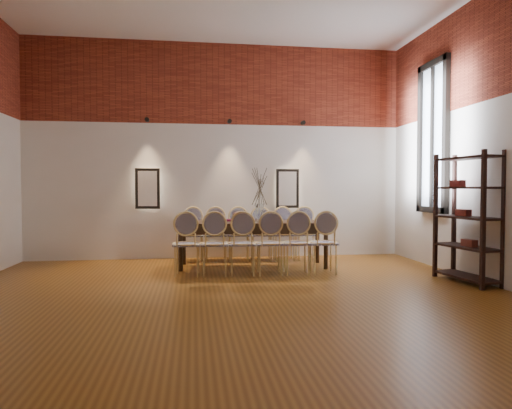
{
  "coord_description": "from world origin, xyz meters",
  "views": [
    {
      "loc": [
        -0.48,
        -5.08,
        1.3
      ],
      "look_at": [
        0.5,
        2.0,
        1.05
      ],
      "focal_mm": 32.0,
      "sensor_mm": 36.0,
      "label": 1
    }
  ],
  "objects": [
    {
      "name": "chair_near_d",
      "position": [
        0.67,
        1.71,
        0.47
      ],
      "size": [
        0.46,
        0.46,
        0.94
      ],
      "primitive_type": null,
      "rotation": [
        0.0,
        0.0,
        -0.06
      ],
      "color": "#E4C77E",
      "rests_on": "floor"
    },
    {
      "name": "chair_far_e",
      "position": [
        1.16,
        3.04,
        0.47
      ],
      "size": [
        0.46,
        0.46,
        0.94
      ],
      "primitive_type": null,
      "rotation": [
        0.0,
        0.0,
        3.08
      ],
      "color": "#E4C77E",
      "rests_on": "floor"
    },
    {
      "name": "chair_far_c",
      "position": [
        0.33,
        3.09,
        0.47
      ],
      "size": [
        0.46,
        0.46,
        0.94
      ],
      "primitive_type": null,
      "rotation": [
        0.0,
        0.0,
        3.08
      ],
      "color": "#E4C77E",
      "rests_on": "floor"
    },
    {
      "name": "chair_near_b",
      "position": [
        -0.16,
        1.76,
        0.47
      ],
      "size": [
        0.46,
        0.46,
        0.94
      ],
      "primitive_type": null,
      "rotation": [
        0.0,
        0.0,
        -0.06
      ],
      "color": "#E4C77E",
      "rests_on": "floor"
    },
    {
      "name": "shelving_rack",
      "position": [
        3.28,
        0.75,
        0.9
      ],
      "size": [
        0.51,
        1.04,
        1.8
      ],
      "primitive_type": null,
      "rotation": [
        0.0,
        0.0,
        0.13
      ],
      "color": "black",
      "rests_on": "floor"
    },
    {
      "name": "chair_far_d",
      "position": [
        0.75,
        3.06,
        0.47
      ],
      "size": [
        0.46,
        0.46,
        0.94
      ],
      "primitive_type": null,
      "rotation": [
        0.0,
        0.0,
        3.08
      ],
      "color": "#E4C77E",
      "rests_on": "floor"
    },
    {
      "name": "chair_near_a",
      "position": [
        -0.57,
        1.78,
        0.47
      ],
      "size": [
        0.46,
        0.46,
        0.94
      ],
      "primitive_type": null,
      "rotation": [
        0.0,
        0.0,
        -0.06
      ],
      "color": "#E4C77E",
      "rests_on": "floor"
    },
    {
      "name": "spot_fixture_left",
      "position": [
        -1.3,
        3.42,
        2.55
      ],
      "size": [
        0.08,
        0.1,
        0.08
      ],
      "primitive_type": "cylinder",
      "rotation": [
        1.57,
        0.0,
        0.0
      ],
      "color": "black",
      "rests_on": "wall_back"
    },
    {
      "name": "chair_far_a",
      "position": [
        -0.49,
        3.14,
        0.47
      ],
      "size": [
        0.46,
        0.46,
        0.94
      ],
      "primitive_type": null,
      "rotation": [
        0.0,
        0.0,
        3.08
      ],
      "color": "#E4C77E",
      "rests_on": "floor"
    },
    {
      "name": "vase",
      "position": [
        0.61,
        2.39,
        0.9
      ],
      "size": [
        0.14,
        0.14,
        0.3
      ],
      "primitive_type": "cylinder",
      "color": "silver",
      "rests_on": "dining_table"
    },
    {
      "name": "window_frame",
      "position": [
        3.44,
        2.0,
        2.15
      ],
      "size": [
        0.08,
        0.9,
        2.5
      ],
      "primitive_type": "cube",
      "color": "black",
      "rests_on": "wall_right"
    },
    {
      "name": "dried_branches",
      "position": [
        0.61,
        2.39,
        1.35
      ],
      "size": [
        0.5,
        0.5,
        0.7
      ],
      "primitive_type": null,
      "color": "#483F2C",
      "rests_on": "vase"
    },
    {
      "name": "chair_far_b",
      "position": [
        -0.08,
        3.11,
        0.47
      ],
      "size": [
        0.46,
        0.46,
        0.94
      ],
      "primitive_type": null,
      "rotation": [
        0.0,
        0.0,
        3.08
      ],
      "color": "#E4C77E",
      "rests_on": "floor"
    },
    {
      "name": "chair_near_c",
      "position": [
        0.25,
        1.73,
        0.47
      ],
      "size": [
        0.46,
        0.46,
        0.94
      ],
      "primitive_type": null,
      "rotation": [
        0.0,
        0.0,
        -0.06
      ],
      "color": "#E4C77E",
      "rests_on": "floor"
    },
    {
      "name": "chair_near_f",
      "position": [
        1.49,
        1.66,
        0.47
      ],
      "size": [
        0.46,
        0.46,
        0.94
      ],
      "primitive_type": null,
      "rotation": [
        0.0,
        0.0,
        -0.06
      ],
      "color": "#E4C77E",
      "rests_on": "floor"
    },
    {
      "name": "niche_right",
      "position": [
        1.3,
        3.45,
        1.3
      ],
      "size": [
        0.36,
        0.06,
        0.66
      ],
      "primitive_type": "cube",
      "color": "#FFEAC6",
      "rests_on": "wall_back"
    },
    {
      "name": "brick_band_back",
      "position": [
        0.0,
        3.48,
        3.25
      ],
      "size": [
        7.0,
        0.02,
        1.5
      ],
      "primitive_type": "cube",
      "color": "maroon",
      "rests_on": "ground"
    },
    {
      "name": "chair_near_e",
      "position": [
        1.08,
        1.68,
        0.47
      ],
      "size": [
        0.46,
        0.46,
        0.94
      ],
      "primitive_type": null,
      "rotation": [
        0.0,
        0.0,
        -0.06
      ],
      "color": "#E4C77E",
      "rests_on": "floor"
    },
    {
      "name": "book",
      "position": [
        0.2,
        2.61,
        0.77
      ],
      "size": [
        0.27,
        0.19,
        0.03
      ],
      "primitive_type": "cube",
      "rotation": [
        0.0,
        0.0,
        -0.06
      ],
      "color": "#841B51",
      "rests_on": "dining_table"
    },
    {
      "name": "wall_back",
      "position": [
        0.0,
        3.55,
        2.0
      ],
      "size": [
        7.0,
        0.1,
        4.0
      ],
      "primitive_type": "cube",
      "color": "silver",
      "rests_on": "ground"
    },
    {
      "name": "niche_left",
      "position": [
        -1.3,
        3.45,
        1.3
      ],
      "size": [
        0.36,
        0.06,
        0.66
      ],
      "primitive_type": "cube",
      "color": "#FFEAC6",
      "rests_on": "wall_back"
    },
    {
      "name": "floor",
      "position": [
        0.0,
        0.0,
        -0.01
      ],
      "size": [
        7.0,
        7.0,
        0.02
      ],
      "primitive_type": "cube",
      "color": "brown",
      "rests_on": "ground"
    },
    {
      "name": "window_mullion",
      "position": [
        3.44,
        2.0,
        2.15
      ],
      "size": [
        0.06,
        0.06,
        2.4
      ],
      "primitive_type": "cube",
      "color": "black",
      "rests_on": "wall_right"
    },
    {
      "name": "spot_fixture_right",
      "position": [
        1.6,
        3.42,
        2.55
      ],
      "size": [
        0.08,
        0.1,
        0.08
      ],
      "primitive_type": "cylinder",
      "rotation": [
        1.57,
        0.0,
        0.0
      ],
      "color": "black",
      "rests_on": "wall_back"
    },
    {
      "name": "dining_table",
      "position": [
        0.5,
        2.4,
        0.38
      ],
      "size": [
        2.52,
        0.94,
        0.75
      ],
      "primitive_type": "cube",
      "rotation": [
        0.0,
        0.0,
        -0.06
      ],
      "color": "#322012",
      "rests_on": "floor"
    },
    {
      "name": "bowl",
      "position": [
        0.28,
        2.36,
        0.84
      ],
      "size": [
        0.24,
        0.24,
        0.18
      ],
      "primitive_type": "ellipsoid",
      "color": "brown",
      "rests_on": "dining_table"
    },
    {
      "name": "window_glass",
      "position": [
        3.46,
        2.0,
        2.15
      ],
      "size": [
        0.02,
        0.78,
        2.38
      ],
      "primitive_type": "cube",
      "color": "silver",
      "rests_on": "wall_right"
    },
    {
      "name": "chair_far_f",
      "position": [
        1.57,
        3.01,
        0.47
      ],
      "size": [
        0.46,
        0.46,
        0.94
      ],
      "primitive_type": null,
      "rotation": [
        0.0,
        0.0,
        3.08
      ],
      "color": "#E4C77E",
      "rests_on": "floor"
    },
    {
      "name": "spot_fixture_mid",
      "position": [
        0.2,
        3.42,
        2.55
      ],
      "size": [
        0.08,
        0.1,
        0.08
      ],
      "primitive_type": "cylinder",
      "rotation": [
        1.57,
        0.0,
        0.0
      ],
      "color": "black",
      "rests_on": "wall_back"
    }
  ]
}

